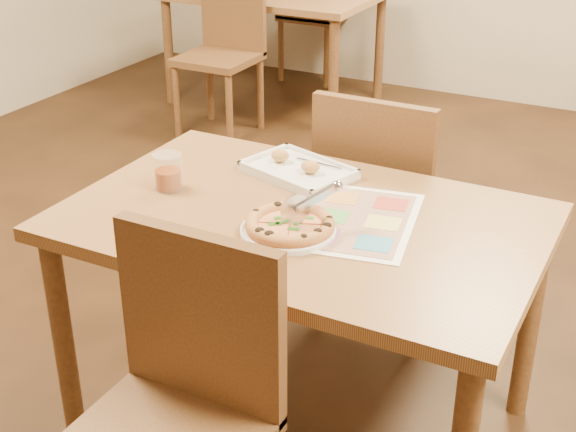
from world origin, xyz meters
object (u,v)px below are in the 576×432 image
at_px(menu, 357,220).
at_px(dining_table, 302,243).
at_px(bg_chair_far, 309,2).
at_px(chair_far, 380,187).
at_px(bg_table, 275,5).
at_px(pizza_cutter, 309,202).
at_px(appetizer_tray, 298,170).
at_px(pizza, 290,225).
at_px(chair_near, 181,382).
at_px(plate, 288,231).
at_px(bg_chair_near, 226,35).
at_px(glass_tumbler, 168,174).

bearing_deg(menu, dining_table, -165.47).
bearing_deg(bg_chair_far, chair_far, 120.65).
bearing_deg(bg_table, chair_far, -53.95).
height_order(bg_chair_far, pizza_cutter, bg_chair_far).
distance_m(pizza_cutter, appetizer_tray, 0.39).
bearing_deg(pizza, chair_near, -92.38).
bearing_deg(plate, pizza_cutter, 37.26).
distance_m(bg_table, bg_chair_far, 0.51).
relative_size(bg_table, bg_chair_near, 2.77).
height_order(bg_chair_far, menu, bg_chair_far).
height_order(bg_chair_near, bg_chair_far, same).
bearing_deg(glass_tumbler, chair_near, -53.58).
bearing_deg(appetizer_tray, pizza, -66.09).
distance_m(pizza_cutter, glass_tumbler, 0.49).
bearing_deg(bg_chair_far, chair_near, 112.29).
bearing_deg(chair_near, pizza_cutter, 83.57).
bearing_deg(glass_tumbler, pizza, -11.41).
xyz_separation_m(bg_table, plate, (1.61, -2.91, 0.09)).
distance_m(plate, menu, 0.20).
bearing_deg(plate, bg_table, 119.01).
height_order(dining_table, bg_chair_near, bg_chair_near).
height_order(chair_far, pizza, chair_far).
relative_size(plate, menu, 0.59).
bearing_deg(chair_far, appetizer_tray, 68.35).
xyz_separation_m(dining_table, pizza_cutter, (0.06, -0.08, 0.17)).
relative_size(glass_tumbler, menu, 0.25).
relative_size(bg_chair_far, glass_tumbler, 4.35).
distance_m(chair_near, bg_chair_near, 3.22).
distance_m(bg_chair_near, pizza, 2.83).
relative_size(pizza, glass_tumbler, 2.21).
relative_size(pizza, menu, 0.55).
xyz_separation_m(appetizer_tray, glass_tumbler, (-0.29, -0.27, 0.03)).
height_order(dining_table, chair_near, chair_near).
bearing_deg(dining_table, menu, 14.53).
bearing_deg(glass_tumbler, bg_table, 112.55).
distance_m(bg_chair_near, menu, 2.78).
bearing_deg(appetizer_tray, pizza_cutter, -58.70).
distance_m(dining_table, pizza_cutter, 0.20).
height_order(bg_table, pizza, pizza).
height_order(chair_near, chair_far, same).
bearing_deg(pizza, pizza_cutter, 41.34).
xyz_separation_m(pizza_cutter, appetizer_tray, (-0.20, 0.33, -0.07)).
bearing_deg(menu, glass_tumbler, -174.13).
distance_m(dining_table, menu, 0.18).
height_order(chair_near, pizza, chair_near).
xyz_separation_m(bg_chair_near, appetizer_tray, (1.46, -1.95, 0.17)).
xyz_separation_m(pizza_cutter, menu, (0.09, 0.12, -0.08)).
bearing_deg(bg_chair_far, appetizer_tray, 115.57).
bearing_deg(bg_chair_near, pizza, -54.95).
xyz_separation_m(chair_near, pizza, (0.02, 0.49, 0.18)).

